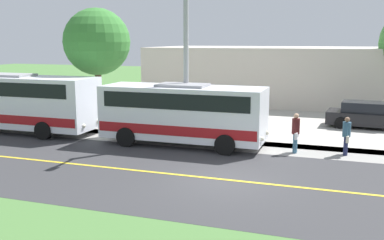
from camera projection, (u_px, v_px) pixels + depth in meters
The scene contains 13 objects.
ground_plane at pixel (225, 180), 15.64m from camera, with size 120.00×120.00×0.00m, color #477238.
road_surface at pixel (225, 180), 15.64m from camera, with size 8.00×100.00×0.01m, color #333335.
sidewalk at pixel (254, 147), 20.48m from camera, with size 2.40×100.00×0.01m, color gray.
parking_lot_surface at pixel (328, 123), 26.23m from camera, with size 14.00×36.00×0.01m, color #B2ADA3.
road_centre_line at pixel (225, 180), 15.64m from camera, with size 0.16×100.00×0.00m, color gold.
shuttle_bus_front at pixel (183, 112), 20.59m from camera, with size 2.67×7.71×2.87m.
transit_bus_rear at pixel (7, 100), 23.78m from camera, with size 2.70×10.32×3.08m.
pedestrian_with_bags at pixel (346, 135), 18.87m from camera, with size 0.72×0.34×1.65m.
pedestrian_waiting at pixel (296, 132), 19.23m from camera, with size 0.72×0.34×1.75m.
street_light_pole at pixel (185, 56), 20.47m from camera, with size 1.97×0.24×7.47m.
parked_car_near at pixel (367, 116), 24.77m from camera, with size 2.28×4.53×1.45m.
tree_curbside at pixel (97, 42), 24.67m from camera, with size 3.71×3.71×6.60m.
commercial_building at pixel (296, 75), 35.13m from camera, with size 10.00×22.28×4.27m, color beige.
Camera 1 is at (14.59, 3.74, 4.88)m, focal length 41.55 mm.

